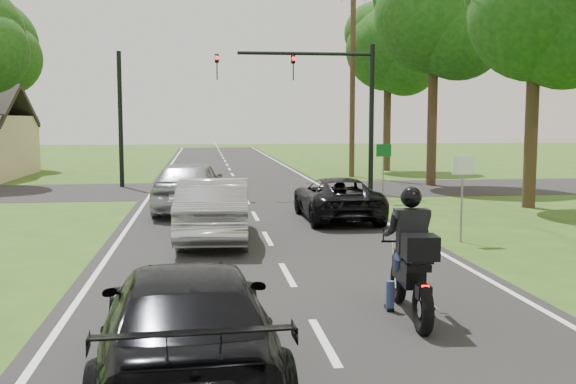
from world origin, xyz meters
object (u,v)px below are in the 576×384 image
object	(u,v)px
sign_white	(463,178)
sign_green	(384,159)
dark_suv	(337,198)
silver_suv	(190,185)
dark_car_behind	(187,323)
utility_pole_far	(353,79)
motorcycle_rider	(412,267)
traffic_signal	(326,91)
silver_sedan	(215,209)

from	to	relation	value
sign_white	sign_green	xyz separation A→B (m)	(0.20, 8.00, 0.00)
dark_suv	sign_white	distance (m)	4.78
dark_suv	sign_white	world-z (taller)	sign_white
dark_suv	silver_suv	bearing A→B (deg)	-27.37
silver_suv	sign_green	xyz separation A→B (m)	(6.93, 1.68, 0.72)
dark_car_behind	utility_pole_far	xyz separation A→B (m)	(8.00, 27.20, 4.37)
dark_suv	utility_pole_far	bearing A→B (deg)	-104.74
motorcycle_rider	silver_suv	world-z (taller)	motorcycle_rider
sign_white	sign_green	bearing A→B (deg)	88.57
motorcycle_rider	traffic_signal	bearing A→B (deg)	88.28
motorcycle_rider	sign_white	world-z (taller)	sign_white
dark_suv	sign_green	xyz separation A→B (m)	(2.51, 3.93, 0.95)
silver_suv	silver_sedan	bearing A→B (deg)	103.29
utility_pole_far	traffic_signal	bearing A→B (deg)	-109.68
motorcycle_rider	silver_sedan	bearing A→B (deg)	116.45
traffic_signal	utility_pole_far	distance (m)	8.55
utility_pole_far	sign_white	size ratio (longest dim) A/B	4.71
motorcycle_rider	dark_car_behind	bearing A→B (deg)	-142.89
utility_pole_far	silver_suv	bearing A→B (deg)	-122.96
dark_suv	utility_pole_far	xyz separation A→B (m)	(3.81, 14.95, 4.43)
dark_car_behind	sign_white	size ratio (longest dim) A/B	2.27
dark_suv	silver_suv	xyz separation A→B (m)	(-4.43, 2.25, 0.22)
sign_white	motorcycle_rider	bearing A→B (deg)	-117.83
utility_pole_far	sign_green	bearing A→B (deg)	-96.73
motorcycle_rider	dark_suv	distance (m)	10.17
dark_car_behind	silver_sedan	bearing A→B (deg)	-95.94
silver_suv	utility_pole_far	xyz separation A→B (m)	(8.23, 12.70, 4.21)
motorcycle_rider	sign_green	distance (m)	14.48
silver_sedan	sign_green	distance (m)	9.46
utility_pole_far	sign_green	world-z (taller)	utility_pole_far
silver_sedan	silver_suv	distance (m)	5.46
motorcycle_rider	traffic_signal	xyz separation A→B (m)	(1.84, 17.07, 3.34)
silver_sedan	sign_white	xyz separation A→B (m)	(6.02, -0.91, 0.80)
dark_car_behind	utility_pole_far	size ratio (longest dim) A/B	0.48
silver_sedan	dark_car_behind	size ratio (longest dim) A/B	0.99
dark_car_behind	dark_suv	bearing A→B (deg)	-111.79
dark_car_behind	utility_pole_far	world-z (taller)	utility_pole_far
sign_white	sign_green	size ratio (longest dim) A/B	1.00
silver_sedan	sign_white	distance (m)	6.14
silver_suv	sign_green	world-z (taller)	sign_green
utility_pole_far	sign_white	bearing A→B (deg)	-94.51
sign_green	silver_sedan	bearing A→B (deg)	-131.27
motorcycle_rider	sign_green	size ratio (longest dim) A/B	1.12
silver_sedan	dark_suv	bearing A→B (deg)	-136.04
silver_sedan	silver_suv	xyz separation A→B (m)	(-0.72, 5.41, 0.08)
traffic_signal	sign_green	xyz separation A→B (m)	(1.56, -3.02, -2.54)
dark_car_behind	traffic_signal	world-z (taller)	traffic_signal
traffic_signal	sign_white	bearing A→B (deg)	-82.95
sign_white	dark_car_behind	bearing A→B (deg)	-128.49
silver_sedan	sign_white	size ratio (longest dim) A/B	2.24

